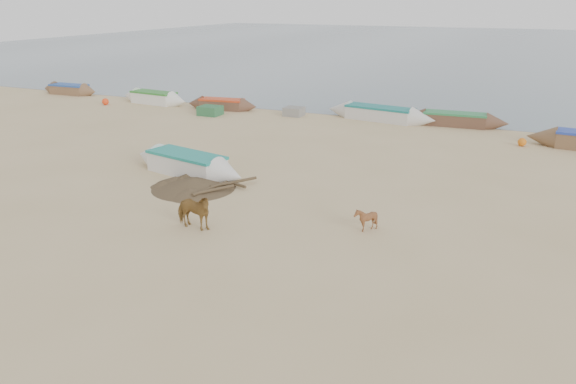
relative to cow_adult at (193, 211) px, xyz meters
name	(u,v)px	position (x,y,z in m)	size (l,w,h in m)	color
ground	(232,265)	(2.52, -1.86, -0.64)	(140.00, 140.00, 0.00)	tan
sea	(494,47)	(2.52, 80.14, -0.63)	(160.00, 160.00, 0.00)	slate
cow_adult	(193,211)	(0.00, 0.00, 0.00)	(0.69, 1.51, 1.27)	brown
calf_front	(366,219)	(5.33, 2.23, -0.22)	(0.67, 0.75, 0.83)	brown
near_canoe	(187,164)	(-3.72, 5.15, -0.16)	(6.36, 1.35, 0.94)	silver
debris_pile	(194,183)	(-2.38, 3.61, -0.42)	(3.44, 3.44, 0.44)	brown
waterline_canoes	(405,119)	(2.81, 18.88, -0.21)	(56.80, 4.78, 0.90)	brown
beach_clutter	(469,131)	(6.69, 17.76, -0.34)	(45.27, 3.24, 0.64)	#2C623A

